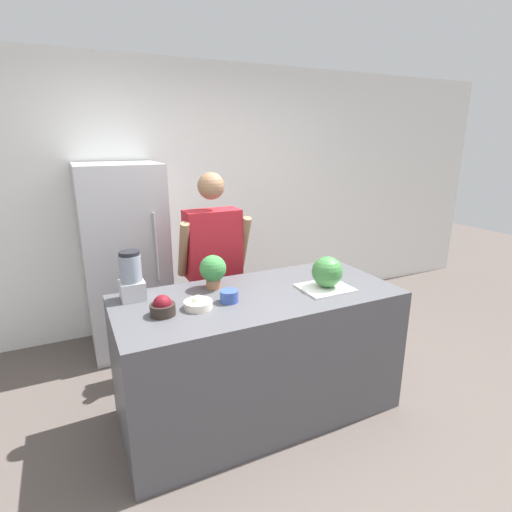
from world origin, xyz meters
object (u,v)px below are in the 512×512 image
Objects in this scene: refrigerator at (126,259)px; bowl_cream at (198,304)px; blender at (131,277)px; potted_plant at (213,270)px; person at (214,271)px; watermelon at (327,272)px; bowl_cherries at (163,307)px; bowl_small_blue at (229,296)px.

bowl_cream is at bearing -81.03° from refrigerator.
potted_plant is (0.53, -0.04, -0.02)m from blender.
watermelon is at bearing -59.47° from person.
blender is at bearing 109.80° from bowl_cherries.
refrigerator is 14.51× the size of bowl_small_blue.
refrigerator reaches higher than blender.
blender is (-0.11, -1.11, 0.20)m from refrigerator.
refrigerator reaches higher than bowl_small_blue.
bowl_cherries is 0.86× the size of bowl_cream.
person is at bearing 70.27° from potted_plant.
potted_plant is at bearing -109.73° from person.
blender is (-0.72, -0.48, 0.21)m from person.
blender reaches higher than bowl_cherries.
blender is (-0.54, 0.31, 0.11)m from bowl_small_blue.
blender reaches higher than potted_plant.
bowl_cherries is at bearing -70.20° from blender.
blender is at bearing 150.11° from bowl_small_blue.
potted_plant reaches higher than bowl_small_blue.
watermelon is at bearing -52.97° from refrigerator.
refrigerator is 9.80× the size of bowl_cream.
bowl_small_blue is at bearing -88.31° from potted_plant.
watermelon is 1.11m from bowl_cherries.
refrigerator is 1.13m from blender.
refrigerator reaches higher than bowl_cherries.
person is at bearing 64.36° from bowl_cream.
potted_plant reaches higher than watermelon.
person is 1.02m from watermelon.
blender is (-0.12, 0.32, 0.10)m from bowl_cherries.
person is at bearing 77.21° from bowl_small_blue.
bowl_cream reaches higher than bowl_small_blue.
bowl_cherries is 0.46× the size of blender.
bowl_cream is at bearing 0.99° from bowl_cherries.
bowl_cream is (-0.39, -0.80, 0.09)m from person.
watermelon is at bearing -2.82° from bowl_cherries.
refrigerator is at bearing 98.97° from bowl_cream.
potted_plant is (-0.01, 0.27, 0.09)m from bowl_small_blue.
person reaches higher than bowl_small_blue.
watermelon is 0.90× the size of potted_plant.
watermelon is at bearing -25.94° from potted_plant.
watermelon is at bearing -3.74° from bowl_cream.
refrigerator is 1.48m from bowl_small_blue.
watermelon is 0.70m from bowl_small_blue.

